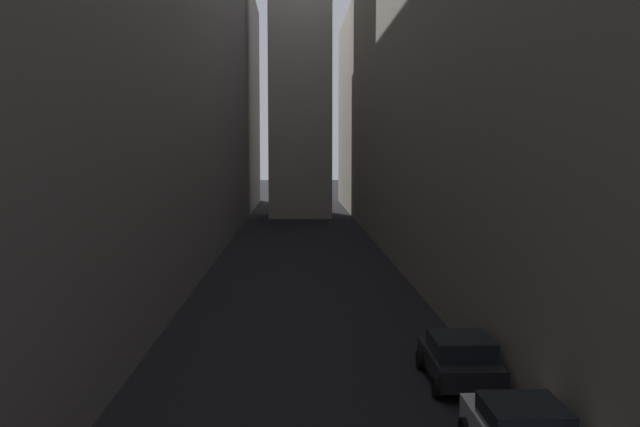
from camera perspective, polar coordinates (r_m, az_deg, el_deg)
The scene contains 4 objects.
ground_plane at distance 46.27m, azimuth -1.36°, elevation -3.60°, with size 264.00×264.00×0.00m, color black.
building_block_left at distance 49.31m, azimuth -14.57°, elevation 11.87°, with size 10.97×108.00×25.90m, color slate.
building_block_right at distance 49.42m, azimuth 12.12°, elevation 10.21°, with size 11.75×108.00×23.01m, color gray.
parked_car_right_far at distance 22.06m, azimuth 10.98°, elevation -11.16°, with size 2.06×3.93×1.43m.
Camera 1 is at (-0.40, 2.23, 6.80)m, focal length 40.53 mm.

